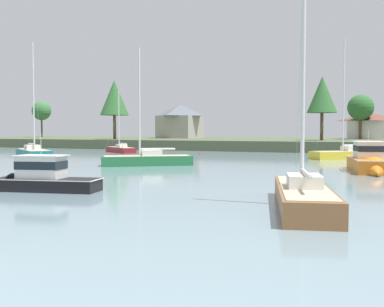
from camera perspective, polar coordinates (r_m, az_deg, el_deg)
The scene contains 15 objects.
far_shore_bank at distance 99.10m, azimuth 16.24°, elevation 1.24°, with size 186.59×49.69×1.82m, color #4C563D.
sailboat_wood at distance 21.68m, azimuth 13.82°, elevation -5.94°, with size 4.50×9.82×14.09m.
sailboat_green at distance 46.98m, azimuth -5.67°, elevation -1.16°, with size 9.09×7.46×12.70m.
cruiser_orange at distance 42.18m, azimuth 21.40°, elevation -1.34°, with size 4.13×9.84×4.50m.
sailboat_teal at distance 63.19m, azimuth -19.35°, elevation -0.24°, with size 9.47×8.17×15.70m.
sailboat_yellow at distance 60.97m, azimuth 19.05°, elevation -0.33°, with size 9.25×8.46×15.77m.
cruiser_black at distance 28.73m, azimuth -19.04°, elevation -3.37°, with size 7.50×3.30×4.23m.
sailboat_maroon at distance 74.97m, azimuth -8.98°, elevation 0.31°, with size 7.68×6.44×10.65m.
mooring_buoy_red at distance 67.44m, azimuth 0.98°, elevation -0.09°, with size 0.34×0.34×0.39m.
shore_tree_inland_c at distance 127.53m, azimuth -18.42°, elevation 5.11°, with size 5.03×5.03×9.54m.
shore_tree_center_right at distance 94.38m, azimuth -9.75°, elevation 6.91°, with size 5.84×5.84×12.06m.
shore_tree_right at distance 85.87m, azimuth 16.07°, elevation 7.12°, with size 5.38×5.38×11.59m.
shore_tree_center_left at distance 97.85m, azimuth 20.47°, elevation 5.43°, with size 5.19×5.19×9.03m.
cottage_behind_trees at distance 106.96m, azimuth -1.52°, elevation 4.13°, with size 8.88×10.48×7.84m.
cottage_hillside at distance 101.37m, azimuth 21.63°, elevation 3.29°, with size 9.92×6.81×5.43m.
Camera 1 is at (10.70, -6.30, 3.61)m, focal length 42.36 mm.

